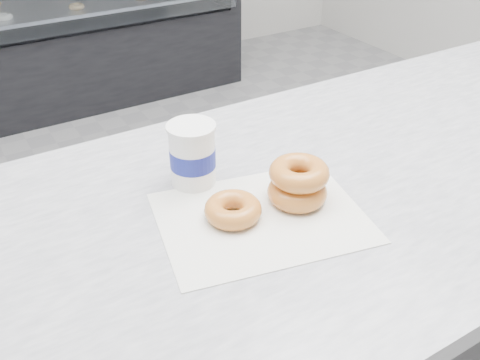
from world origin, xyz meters
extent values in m
plane|color=gray|center=(0.00, 0.00, 0.00)|extent=(5.00, 5.00, 0.00)
cube|color=#333335|center=(0.00, -0.60, 0.43)|extent=(3.00, 0.70, 0.86)
cube|color=silver|center=(0.00, -0.60, 0.88)|extent=(3.06, 0.76, 0.04)
cube|color=black|center=(0.00, 2.10, 0.25)|extent=(2.40, 0.70, 0.50)
cube|color=silver|center=(0.00, 2.10, 0.58)|extent=(2.20, 0.55, 0.02)
cube|color=silver|center=(-0.22, -0.63, 0.90)|extent=(0.39, 0.33, 0.00)
torus|color=#D68A3A|center=(-0.26, -0.61, 0.92)|extent=(0.10, 0.10, 0.03)
torus|color=#D68A3A|center=(-0.14, -0.63, 0.92)|extent=(0.10, 0.10, 0.04)
torus|color=#D68A3A|center=(-0.13, -0.62, 0.96)|extent=(0.15, 0.15, 0.04)
cylinder|color=white|center=(-0.26, -0.48, 0.96)|extent=(0.09, 0.09, 0.12)
cylinder|color=white|center=(-0.26, -0.48, 1.02)|extent=(0.09, 0.09, 0.01)
cylinder|color=navy|center=(-0.26, -0.48, 0.95)|extent=(0.10, 0.10, 0.04)
camera|label=1|loc=(-0.62, -1.23, 1.44)|focal=40.00mm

